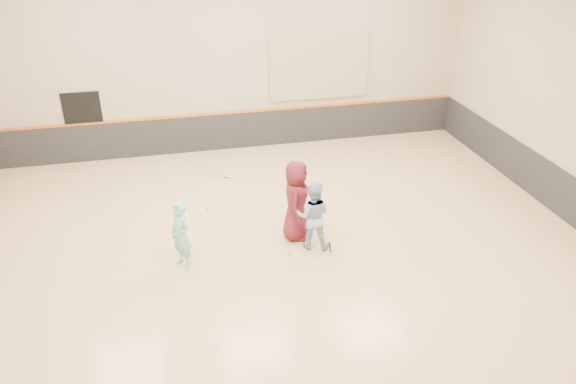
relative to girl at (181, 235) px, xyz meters
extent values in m
cube|color=tan|center=(2.05, 0.36, -0.88)|extent=(15.00, 12.00, 0.20)
cube|color=tan|center=(2.05, 6.37, 2.22)|extent=(15.00, 0.02, 6.00)
cube|color=tan|center=(2.05, -5.65, 2.22)|extent=(15.00, 0.02, 6.00)
cube|color=#232326|center=(2.05, 6.33, -0.18)|extent=(14.90, 0.04, 1.20)
cube|color=#232326|center=(9.52, 0.36, -0.18)|extent=(0.04, 11.90, 1.20)
cube|color=#D85914|center=(2.05, 6.32, 0.44)|extent=(14.90, 0.03, 0.06)
cube|color=tan|center=(4.85, 6.31, 1.72)|extent=(3.20, 0.08, 2.00)
cube|color=black|center=(-2.45, 6.34, 0.32)|extent=(1.10, 0.05, 2.20)
imported|color=#7BD5C6|center=(0.00, 0.00, 0.00)|extent=(0.62, 0.68, 1.57)
imported|color=#8DADDA|center=(2.98, 0.10, 0.04)|extent=(0.96, 0.85, 1.65)
imported|color=maroon|center=(2.71, 0.61, 0.20)|extent=(0.90, 1.11, 1.96)
sphere|color=#AAC92E|center=(2.38, -0.14, -0.75)|extent=(0.07, 0.07, 0.07)
sphere|color=gold|center=(2.89, 0.43, 0.41)|extent=(0.07, 0.07, 0.07)
sphere|color=#BDDD33|center=(0.76, 2.35, -0.75)|extent=(0.07, 0.07, 0.07)
camera|label=1|loc=(-0.07, -10.55, 6.42)|focal=35.00mm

